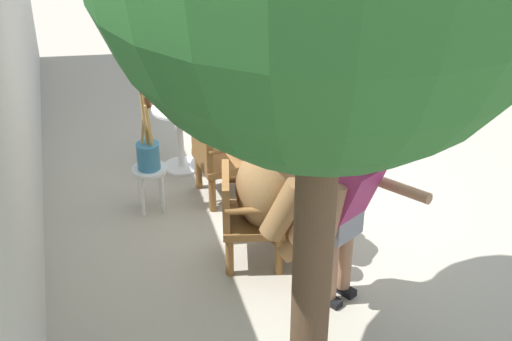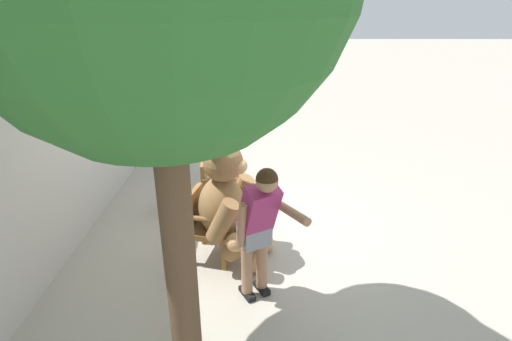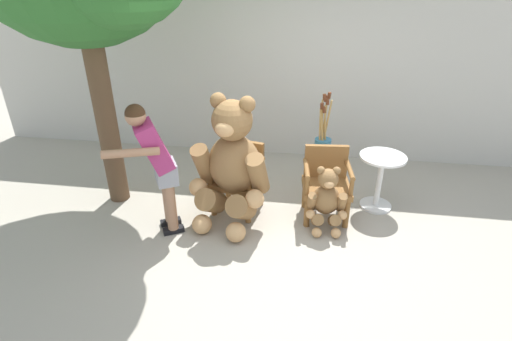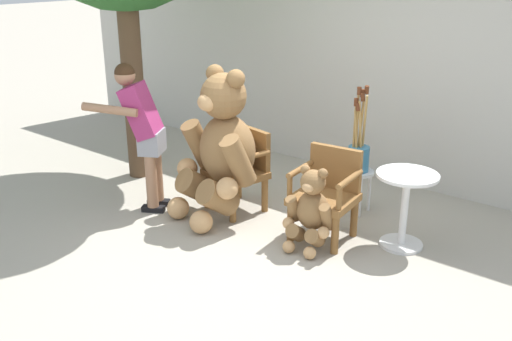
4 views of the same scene
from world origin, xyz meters
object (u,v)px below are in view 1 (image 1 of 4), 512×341
at_px(person_visitor, 351,207).
at_px(teddy_bear_small, 246,159).
at_px(wooden_chair_right, 219,156).
at_px(round_side_table, 180,131).
at_px(teddy_bear_large, 277,182).
at_px(white_stool, 150,177).
at_px(wooden_chair_left, 246,214).
at_px(brush_bucket, 148,149).

bearing_deg(person_visitor, teddy_bear_small, 10.26).
xyz_separation_m(wooden_chair_right, round_side_table, (0.67, 0.27, -0.01)).
relative_size(teddy_bear_large, white_stool, 3.36).
height_order(wooden_chair_right, teddy_bear_large, teddy_bear_large).
distance_m(wooden_chair_right, round_side_table, 0.72).
height_order(white_stool, round_side_table, round_side_table).
xyz_separation_m(wooden_chair_left, round_side_table, (1.73, 0.27, -0.01)).
distance_m(teddy_bear_small, brush_bucket, 1.01).
distance_m(wooden_chair_left, person_visitor, 1.10).
relative_size(wooden_chair_left, wooden_chair_right, 1.00).
relative_size(white_stool, brush_bucket, 0.51).
xyz_separation_m(teddy_bear_large, round_side_table, (1.77, 0.53, -0.31)).
xyz_separation_m(teddy_bear_large, teddy_bear_small, (1.11, -0.02, -0.37)).
bearing_deg(teddy_bear_small, person_visitor, -169.74).
height_order(teddy_bear_large, brush_bucket, teddy_bear_large).
bearing_deg(person_visitor, round_side_table, 19.50).
relative_size(person_visitor, round_side_table, 2.16).
height_order(wooden_chair_right, teddy_bear_small, wooden_chair_right).
height_order(wooden_chair_left, white_stool, wooden_chair_left).
distance_m(wooden_chair_left, brush_bucket, 1.24).
xyz_separation_m(teddy_bear_large, brush_bucket, (1.04, 0.95, -0.09)).
height_order(brush_bucket, round_side_table, brush_bucket).
bearing_deg(round_side_table, wooden_chair_right, -157.90).
bearing_deg(white_stool, round_side_table, -30.13).
xyz_separation_m(teddy_bear_large, person_visitor, (-0.75, -0.36, 0.16)).
distance_m(wooden_chair_right, white_stool, 0.70).
xyz_separation_m(teddy_bear_small, brush_bucket, (-0.07, 0.97, 0.29)).
relative_size(wooden_chair_right, brush_bucket, 0.96).
height_order(wooden_chair_left, teddy_bear_large, teddy_bear_large).
bearing_deg(brush_bucket, person_visitor, -143.93).
bearing_deg(white_stool, wooden_chair_left, -145.72).
relative_size(teddy_bear_large, teddy_bear_small, 1.98).
bearing_deg(round_side_table, teddy_bear_small, -139.84).
xyz_separation_m(person_visitor, white_stool, (1.80, 1.31, -0.56)).
relative_size(teddy_bear_large, person_visitor, 1.00).
bearing_deg(teddy_bear_small, brush_bucket, 93.88).
height_order(person_visitor, white_stool, person_visitor).
relative_size(teddy_bear_small, round_side_table, 1.09).
bearing_deg(white_stool, teddy_bear_large, -137.68).
distance_m(wooden_chair_right, teddy_bear_small, 0.29).
distance_m(wooden_chair_left, wooden_chair_right, 1.07).
bearing_deg(wooden_chair_left, white_stool, 34.28).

